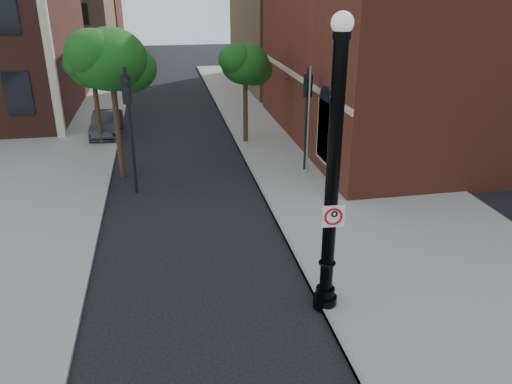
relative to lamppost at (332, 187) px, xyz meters
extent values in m
plane|color=black|center=(-2.14, 0.08, -3.34)|extent=(120.00, 120.00, 0.00)
cube|color=gray|center=(3.86, 10.08, -3.28)|extent=(8.00, 60.00, 0.12)
cube|color=gray|center=(-11.14, 18.08, -3.28)|extent=(10.00, 50.00, 0.12)
cube|color=gray|center=(-0.09, 10.08, -3.27)|extent=(0.10, 60.00, 0.14)
cube|color=maroon|center=(13.86, 14.08, 2.66)|extent=(22.00, 16.00, 12.00)
cube|color=black|center=(2.82, 9.08, -1.34)|extent=(0.08, 1.40, 2.40)
cube|color=beige|center=(2.83, 14.08, 0.16)|extent=(0.06, 16.00, 0.25)
cube|color=#916E4F|center=(-14.14, 44.08, 2.66)|extent=(12.00, 12.00, 12.00)
cube|color=maroon|center=(-14.14, 58.08, 1.66)|extent=(12.00, 12.00, 10.00)
cylinder|color=black|center=(0.00, 0.00, -3.18)|extent=(0.61, 0.61, 0.33)
cylinder|color=black|center=(0.00, 0.00, -2.90)|extent=(0.48, 0.48, 0.27)
cylinder|color=black|center=(0.00, 0.00, 0.16)|extent=(0.33, 0.33, 6.33)
torus|color=black|center=(0.00, 0.00, -2.03)|extent=(0.44, 0.44, 0.07)
cylinder|color=black|center=(0.00, 0.00, 3.41)|extent=(0.39, 0.39, 0.16)
sphere|color=silver|center=(0.00, 0.00, 3.65)|extent=(0.48, 0.48, 0.48)
cube|color=white|center=(0.01, -0.18, -0.66)|extent=(0.56, 0.05, 0.56)
cube|color=black|center=(0.01, -0.18, -0.41)|extent=(0.56, 0.04, 0.05)
cube|color=black|center=(0.01, -0.18, -0.92)|extent=(0.56, 0.04, 0.05)
cube|color=black|center=(-0.24, -0.17, -0.66)|extent=(0.05, 0.01, 0.56)
cube|color=black|center=(0.27, -0.20, -0.66)|extent=(0.05, 0.01, 0.56)
torus|color=#C30907|center=(0.01, -0.18, -0.66)|extent=(0.45, 0.08, 0.45)
cube|color=#C30907|center=(0.01, -0.18, -0.66)|extent=(0.32, 0.03, 0.32)
cube|color=black|center=(-0.04, -0.18, -0.66)|extent=(0.05, 0.01, 0.26)
torus|color=black|center=(0.03, -0.18, -0.60)|extent=(0.18, 0.06, 0.17)
cylinder|color=black|center=(0.01, -0.18, -0.41)|extent=(0.03, 0.02, 0.03)
imported|color=#2D2C31|center=(-6.80, 17.30, -2.69)|extent=(1.54, 3.99, 1.30)
cylinder|color=black|center=(-5.01, 8.73, -0.88)|extent=(0.14, 0.14, 4.93)
cube|color=black|center=(-5.01, 8.73, 0.77)|extent=(0.32, 0.30, 1.03)
sphere|color=#E50505|center=(-5.00, 8.57, 1.13)|extent=(0.18, 0.18, 0.18)
sphere|color=#FF8C00|center=(-5.00, 8.57, 0.82)|extent=(0.18, 0.18, 0.18)
sphere|color=#00E519|center=(-5.00, 8.57, 0.51)|extent=(0.18, 0.18, 0.18)
cylinder|color=black|center=(2.26, 9.78, -1.06)|extent=(0.13, 0.13, 4.56)
cube|color=black|center=(2.26, 9.78, 0.46)|extent=(0.35, 0.34, 0.95)
sphere|color=#E50505|center=(2.22, 9.63, 0.80)|extent=(0.17, 0.17, 0.17)
sphere|color=#FF8C00|center=(2.22, 9.63, 0.51)|extent=(0.17, 0.17, 0.17)
sphere|color=#00E519|center=(2.22, 9.63, 0.23)|extent=(0.17, 0.17, 0.17)
cylinder|color=#999999|center=(2.17, 9.22, -1.00)|extent=(0.09, 0.09, 4.67)
cylinder|color=black|center=(-5.64, 10.61, -1.02)|extent=(0.24, 0.24, 4.63)
ellipsoid|color=#124412|center=(-5.64, 10.61, 1.62)|extent=(2.91, 2.91, 2.47)
ellipsoid|color=#124412|center=(-4.98, 11.14, 1.16)|extent=(2.25, 2.25, 1.91)
ellipsoid|color=#124412|center=(-6.23, 10.21, 1.95)|extent=(2.12, 2.12, 1.80)
cylinder|color=black|center=(-6.96, 15.48, -1.50)|extent=(0.24, 0.24, 3.67)
ellipsoid|color=#124412|center=(-6.96, 15.48, 0.59)|extent=(2.31, 2.31, 1.96)
ellipsoid|color=#124412|center=(-6.43, 15.90, 0.23)|extent=(1.78, 1.78, 1.52)
ellipsoid|color=#124412|center=(-7.43, 15.16, 0.85)|extent=(1.68, 1.68, 1.43)
cylinder|color=black|center=(0.40, 14.45, -1.44)|extent=(0.24, 0.24, 3.80)
ellipsoid|color=#124412|center=(0.40, 14.45, 0.73)|extent=(2.39, 2.39, 2.03)
ellipsoid|color=#124412|center=(0.94, 14.88, 0.35)|extent=(1.84, 1.84, 1.57)
ellipsoid|color=#124412|center=(-0.09, 14.12, 1.00)|extent=(1.74, 1.74, 1.48)
camera|label=1|loc=(-3.76, -10.24, 4.42)|focal=35.00mm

